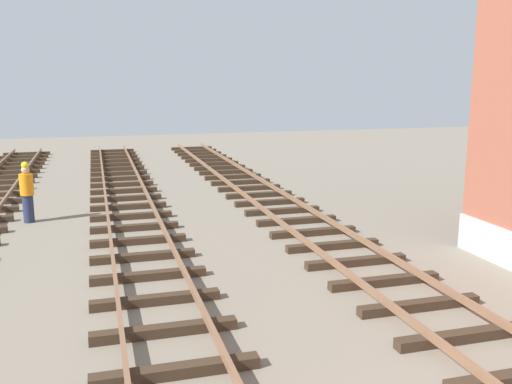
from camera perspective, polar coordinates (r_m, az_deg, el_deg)
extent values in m
cube|color=#38281C|center=(10.29, 20.28, -13.53)|extent=(2.50, 0.24, 0.18)
cube|color=#38281C|center=(11.31, 16.18, -10.97)|extent=(2.50, 0.24, 0.18)
cube|color=#38281C|center=(12.39, 12.84, -8.80)|extent=(2.50, 0.24, 0.18)
cube|color=#38281C|center=(13.52, 10.07, -6.96)|extent=(2.50, 0.24, 0.18)
cube|color=#38281C|center=(14.69, 7.76, -5.40)|extent=(2.50, 0.24, 0.18)
cube|color=#38281C|center=(15.89, 5.80, -4.07)|extent=(2.50, 0.24, 0.18)
cube|color=#38281C|center=(17.11, 4.12, -2.92)|extent=(2.50, 0.24, 0.18)
cube|color=#38281C|center=(18.35, 2.67, -1.92)|extent=(2.50, 0.24, 0.18)
cube|color=#38281C|center=(19.61, 1.41, -1.05)|extent=(2.50, 0.24, 0.18)
cube|color=#38281C|center=(20.88, 0.30, -0.28)|extent=(2.50, 0.24, 0.18)
cube|color=#38281C|center=(22.15, -0.69, 0.40)|extent=(2.50, 0.24, 0.18)
cube|color=#38281C|center=(23.44, -1.56, 1.00)|extent=(2.50, 0.24, 0.18)
cube|color=#38281C|center=(24.73, -2.35, 1.54)|extent=(2.50, 0.24, 0.18)
cube|color=#38281C|center=(26.03, -3.05, 2.03)|extent=(2.50, 0.24, 0.18)
cube|color=#38281C|center=(27.34, -3.69, 2.47)|extent=(2.50, 0.24, 0.18)
cube|color=#38281C|center=(28.65, -4.27, 2.87)|extent=(2.50, 0.24, 0.18)
cube|color=#38281C|center=(29.96, -4.80, 3.23)|extent=(2.50, 0.24, 0.18)
cube|color=#38281C|center=(31.28, -5.29, 3.57)|extent=(2.50, 0.24, 0.18)
cube|color=#38281C|center=(32.60, -5.74, 3.87)|extent=(2.50, 0.24, 0.18)
cube|color=#38281C|center=(33.93, -6.15, 4.15)|extent=(2.50, 0.24, 0.18)
cube|color=#38281C|center=(35.25, -6.53, 4.42)|extent=(2.50, 0.24, 0.18)
cube|color=#38281C|center=(8.75, -8.04, -17.50)|extent=(2.50, 0.24, 0.18)
cube|color=#38281C|center=(10.01, -9.22, -13.67)|extent=(2.50, 0.24, 0.18)
cube|color=#38281C|center=(11.30, -10.10, -10.69)|extent=(2.50, 0.24, 0.18)
cube|color=#38281C|center=(12.62, -10.79, -8.34)|extent=(2.50, 0.24, 0.18)
cube|color=#38281C|center=(13.96, -11.34, -6.43)|extent=(2.50, 0.24, 0.18)
cube|color=#38281C|center=(15.31, -11.79, -4.85)|extent=(2.50, 0.24, 0.18)
cube|color=#38281C|center=(16.67, -12.17, -3.53)|extent=(2.50, 0.24, 0.18)
cube|color=#38281C|center=(18.04, -12.49, -2.41)|extent=(2.50, 0.24, 0.18)
cube|color=#38281C|center=(19.42, -12.76, -1.45)|extent=(2.50, 0.24, 0.18)
cube|color=#38281C|center=(20.80, -13.00, -0.62)|extent=(2.50, 0.24, 0.18)
cube|color=#38281C|center=(22.19, -13.20, 0.11)|extent=(2.50, 0.24, 0.18)
cube|color=#38281C|center=(23.58, -13.39, 0.75)|extent=(2.50, 0.24, 0.18)
cube|color=#38281C|center=(24.97, -13.55, 1.33)|extent=(2.50, 0.24, 0.18)
cube|color=#38281C|center=(26.36, -13.69, 1.84)|extent=(2.50, 0.24, 0.18)
cube|color=#38281C|center=(27.76, -13.82, 2.30)|extent=(2.50, 0.24, 0.18)
cube|color=#38281C|center=(29.16, -13.94, 2.71)|extent=(2.50, 0.24, 0.18)
cube|color=#38281C|center=(30.56, -14.05, 3.09)|extent=(2.50, 0.24, 0.18)
cube|color=#38281C|center=(31.96, -14.15, 3.44)|extent=(2.50, 0.24, 0.18)
cube|color=#38281C|center=(33.36, -14.24, 3.75)|extent=(2.50, 0.24, 0.18)
cube|color=#38281C|center=(34.76, -14.32, 4.04)|extent=(2.50, 0.24, 0.18)
cube|color=#38281C|center=(25.68, -24.28, 0.90)|extent=(2.50, 0.24, 0.18)
cube|color=#38281C|center=(27.00, -23.89, 1.40)|extent=(2.50, 0.24, 0.18)
cube|color=#38281C|center=(28.33, -23.53, 1.85)|extent=(2.50, 0.24, 0.18)
cube|color=#38281C|center=(29.65, -23.21, 2.27)|extent=(2.50, 0.24, 0.18)
cube|color=#38281C|center=(30.99, -22.91, 2.64)|extent=(2.50, 0.24, 0.18)
cube|color=#38281C|center=(32.32, -22.64, 2.99)|extent=(2.50, 0.24, 0.18)
cube|color=#38281C|center=(33.65, -22.39, 3.31)|extent=(2.50, 0.24, 0.18)
cube|color=#38281C|center=(34.99, -22.16, 3.60)|extent=(2.50, 0.24, 0.18)
cylinder|color=#262D4C|center=(18.51, -22.03, -1.57)|extent=(0.32, 0.32, 0.85)
cylinder|color=orange|center=(18.37, -22.21, 0.71)|extent=(0.40, 0.40, 0.65)
sphere|color=tan|center=(18.30, -22.31, 2.08)|extent=(0.24, 0.24, 0.24)
sphere|color=yellow|center=(18.28, -22.34, 2.51)|extent=(0.22, 0.22, 0.22)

